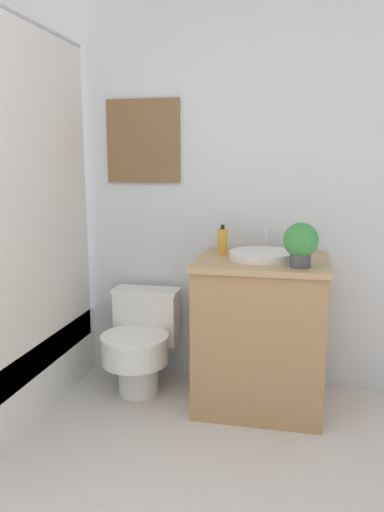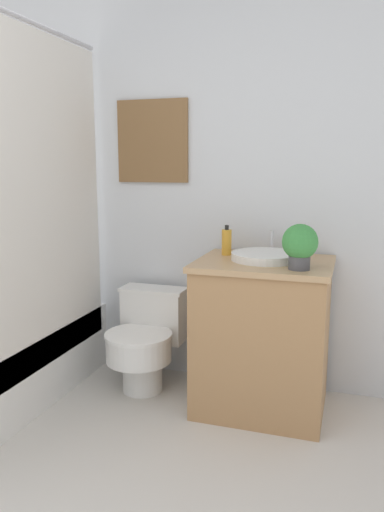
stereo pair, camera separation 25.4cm
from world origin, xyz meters
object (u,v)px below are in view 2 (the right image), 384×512
object	(u,v)px
soap_bottle	(227,242)
potted_plant	(300,244)
sink	(265,256)
toilet	(145,339)

from	to	relation	value
soap_bottle	potted_plant	world-z (taller)	potted_plant
sink	potted_plant	xyz separation A→B (m)	(0.19, -0.18, 0.10)
sink	soap_bottle	xyz separation A→B (m)	(-0.23, 0.08, 0.05)
toilet	potted_plant	distance (m)	1.11
sink	soap_bottle	world-z (taller)	soap_bottle
soap_bottle	potted_plant	xyz separation A→B (m)	(0.42, -0.27, 0.05)
toilet	potted_plant	bearing A→B (deg)	-12.39
toilet	sink	bearing A→B (deg)	-1.15
potted_plant	toilet	bearing A→B (deg)	167.61
toilet	sink	distance (m)	0.88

